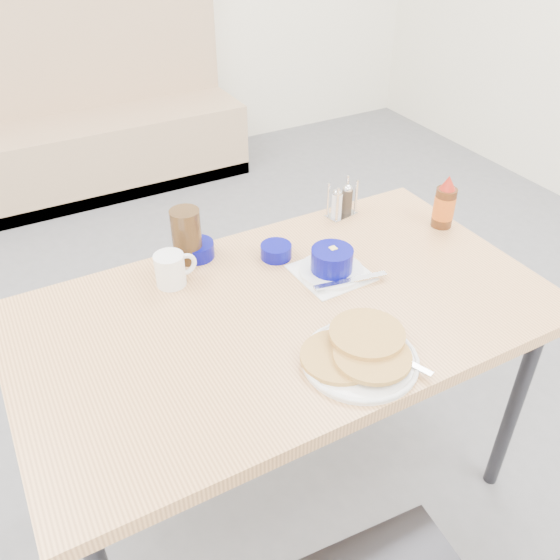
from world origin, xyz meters
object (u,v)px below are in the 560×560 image
pancake_plate (360,354)px  amber_tumbler (187,235)px  grits_setting (332,263)px  dining_table (286,326)px  coffee_mug (171,269)px  butter_bowl (276,251)px  syrup_bottle (444,205)px  booth_bench (82,132)px  condiment_caddy (342,204)px  creamer_bowl (197,250)px

pancake_plate → amber_tumbler: 0.63m
grits_setting → pancake_plate: bearing=-112.1°
dining_table → coffee_mug: 0.35m
butter_bowl → pancake_plate: bearing=-94.3°
amber_tumbler → syrup_bottle: size_ratio=0.92×
booth_bench → pancake_plate: (0.05, -2.79, 0.43)m
coffee_mug → condiment_caddy: size_ratio=1.00×
butter_bowl → grits_setting: bearing=-56.9°
pancake_plate → syrup_bottle: (0.59, 0.39, 0.06)m
grits_setting → coffee_mug: bearing=157.2°
pancake_plate → creamer_bowl: 0.62m
pancake_plate → syrup_bottle: size_ratio=1.57×
coffee_mug → butter_bowl: (0.31, -0.02, -0.03)m
booth_bench → butter_bowl: 2.35m
dining_table → butter_bowl: butter_bowl is taller
butter_bowl → syrup_bottle: syrup_bottle is taller
creamer_bowl → syrup_bottle: bearing=-15.5°
grits_setting → amber_tumbler: size_ratio=1.39×
booth_bench → condiment_caddy: 2.28m
pancake_plate → creamer_bowl: bearing=105.7°
pancake_plate → grits_setting: (0.13, 0.33, 0.01)m
coffee_mug → amber_tumbler: size_ratio=0.76×
booth_bench → syrup_bottle: bearing=-75.1°
syrup_bottle → coffee_mug: bearing=172.4°
condiment_caddy → syrup_bottle: 0.32m
dining_table → creamer_bowl: size_ratio=13.53×
coffee_mug → creamer_bowl: coffee_mug is taller
pancake_plate → butter_bowl: size_ratio=2.98×
condiment_caddy → grits_setting: bearing=-139.1°
grits_setting → amber_tumbler: 0.42m
butter_bowl → amber_tumbler: (-0.23, 0.12, 0.06)m
amber_tumbler → condiment_caddy: (0.53, 0.00, -0.04)m
coffee_mug → condiment_caddy: (0.62, 0.09, -0.01)m
booth_bench → butter_bowl: bearing=-87.8°
booth_bench → condiment_caddy: (0.40, -2.19, 0.45)m
coffee_mug → grits_setting: (0.41, -0.17, -0.01)m
pancake_plate → dining_table: bearing=102.0°
butter_bowl → syrup_bottle: (0.55, -0.09, 0.05)m
creamer_bowl → amber_tumbler: size_ratio=0.64×
booth_bench → creamer_bowl: booth_bench is taller
creamer_bowl → condiment_caddy: bearing=0.0°
dining_table → grits_setting: bearing=21.8°
dining_table → syrup_bottle: bearing=11.6°
syrup_bottle → booth_bench: bearing=104.9°
creamer_bowl → condiment_caddy: (0.51, 0.00, 0.02)m
dining_table → pancake_plate: pancake_plate is taller
coffee_mug → syrup_bottle: size_ratio=0.70×
amber_tumbler → booth_bench: bearing=86.4°
booth_bench → butter_bowl: size_ratio=20.68×
condiment_caddy → dining_table: bearing=-150.3°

